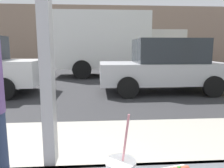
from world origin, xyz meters
TOP-DOWN VIEW (x-y plane):
  - ground_plane at (0.00, 8.00)m, footprint 60.00×60.00m
  - sidewalk_strip at (0.00, 1.60)m, footprint 16.00×2.80m
  - building_facade_far at (0.00, 18.99)m, footprint 28.00×1.20m
  - parked_car_silver at (2.45, 6.17)m, footprint 4.16×2.01m
  - box_truck at (1.04, 10.54)m, footprint 6.66×2.44m

SIDE VIEW (x-z plane):
  - ground_plane at x=0.00m, z-range 0.00..0.00m
  - sidewalk_strip at x=0.00m, z-range 0.00..0.11m
  - parked_car_silver at x=2.45m, z-range 0.00..1.75m
  - box_truck at x=1.04m, z-range 0.11..3.32m
  - building_facade_far at x=0.00m, z-range 0.00..5.11m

